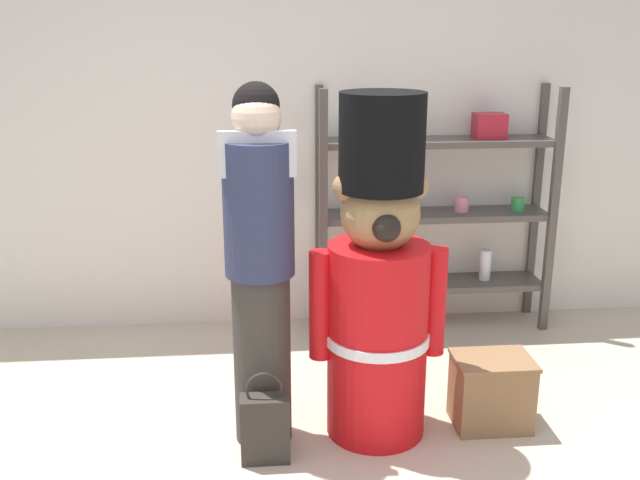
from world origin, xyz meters
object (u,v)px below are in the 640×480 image
display_crate (491,391)px  person_shopper (260,261)px  merchandise_shelf (434,206)px  shopping_bag (265,427)px  teddy_bear_guard (378,287)px

display_crate → person_shopper: bearing=-179.5°
merchandise_shelf → shopping_bag: merchandise_shelf is taller
merchandise_shelf → display_crate: 1.44m
merchandise_shelf → teddy_bear_guard: bearing=-114.2°
merchandise_shelf → display_crate: bearing=-89.8°
person_shopper → teddy_bear_guard: bearing=1.3°
shopping_bag → display_crate: (1.14, 0.22, 0.01)m
merchandise_shelf → shopping_bag: size_ratio=3.53×
person_shopper → shopping_bag: bearing=-88.7°
teddy_bear_guard → person_shopper: 0.57m
teddy_bear_guard → person_shopper: person_shopper is taller
merchandise_shelf → shopping_bag: 2.00m
display_crate → merchandise_shelf: bearing=90.2°
merchandise_shelf → person_shopper: (-1.14, -1.31, 0.08)m
teddy_bear_guard → shopping_bag: (-0.55, -0.22, -0.59)m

